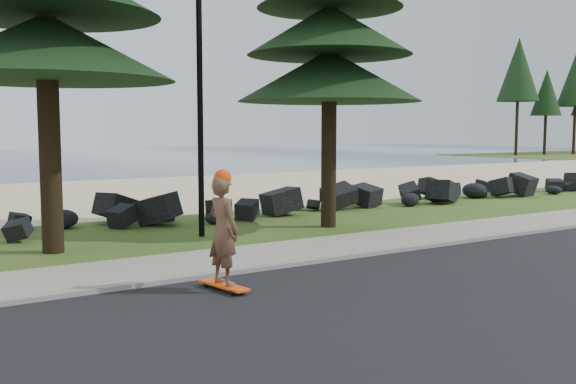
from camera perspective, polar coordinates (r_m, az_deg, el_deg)
name	(u,v)px	position (r m, az deg, el deg)	size (l,w,h in m)	color
ground	(270,258)	(12.89, -1.60, -5.92)	(160.00, 160.00, 0.00)	#2F4F18
road	(435,311)	(9.43, 12.91, -10.29)	(160.00, 7.00, 0.02)	black
kerb	(295,264)	(12.13, 0.61, -6.41)	(160.00, 0.20, 0.10)	gray
sidewalk	(265,255)	(13.05, -2.06, -5.60)	(160.00, 2.00, 0.08)	#9F9985
beach_sand	(78,196)	(26.27, -18.18, -0.33)	(160.00, 15.00, 0.01)	beige
seawall_boulders	(164,224)	(17.85, -10.94, -2.81)	(60.00, 2.40, 1.10)	black
lamp_post	(199,63)	(15.54, -7.87, 11.30)	(0.25, 0.14, 8.14)	black
skateboarder	(223,231)	(10.17, -5.78, -3.48)	(0.52, 1.07, 1.93)	#F64D0E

